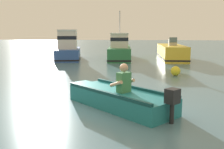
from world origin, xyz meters
name	(u,v)px	position (x,y,z in m)	size (l,w,h in m)	color
ground_plane	(95,98)	(0.00, 0.00, 0.00)	(120.00, 120.00, 0.00)	slate
rowboat_with_person	(118,98)	(0.76, -0.79, 0.25)	(3.14, 2.98, 1.19)	#1E727A
moored_boat_blue	(68,49)	(-3.78, 10.89, 0.79)	(2.52, 4.74, 2.17)	#2D519E
moored_boat_green	(120,49)	(-0.07, 11.72, 0.73)	(1.93, 6.24, 3.54)	#287042
moored_boat_yellow	(171,52)	(3.77, 11.86, 0.50)	(1.67, 5.85, 1.63)	gold
mooring_buoy	(176,71)	(3.02, 4.43, 0.22)	(0.44, 0.44, 0.44)	yellow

